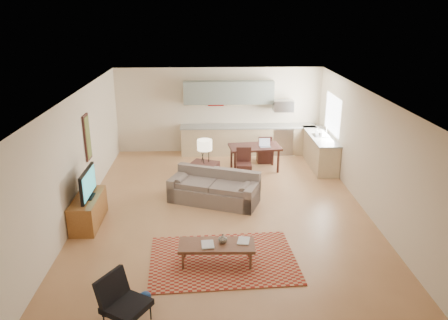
{
  "coord_description": "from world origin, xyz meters",
  "views": [
    {
      "loc": [
        -0.36,
        -9.12,
        4.48
      ],
      "look_at": [
        0.0,
        0.3,
        1.15
      ],
      "focal_mm": 35.0,
      "sensor_mm": 36.0,
      "label": 1
    }
  ],
  "objects_px": {
    "armchair": "(126,302)",
    "tv_credenza": "(88,210)",
    "coffee_table": "(217,254)",
    "dining_table": "(254,158)",
    "console_table": "(205,176)",
    "sofa": "(214,187)"
  },
  "relations": [
    {
      "from": "armchair",
      "to": "tv_credenza",
      "type": "relative_size",
      "value": 0.57
    },
    {
      "from": "coffee_table",
      "to": "dining_table",
      "type": "distance_m",
      "value": 4.99
    },
    {
      "from": "tv_credenza",
      "to": "coffee_table",
      "type": "bearing_deg",
      "value": -31.59
    },
    {
      "from": "console_table",
      "to": "dining_table",
      "type": "relative_size",
      "value": 0.54
    },
    {
      "from": "sofa",
      "to": "tv_credenza",
      "type": "bearing_deg",
      "value": -138.69
    },
    {
      "from": "armchair",
      "to": "dining_table",
      "type": "bearing_deg",
      "value": 9.64
    },
    {
      "from": "dining_table",
      "to": "armchair",
      "type": "bearing_deg",
      "value": -118.17
    },
    {
      "from": "tv_credenza",
      "to": "console_table",
      "type": "relative_size",
      "value": 1.77
    },
    {
      "from": "tv_credenza",
      "to": "console_table",
      "type": "distance_m",
      "value": 3.06
    },
    {
      "from": "sofa",
      "to": "dining_table",
      "type": "bearing_deg",
      "value": 82.0
    },
    {
      "from": "sofa",
      "to": "armchair",
      "type": "xyz_separation_m",
      "value": [
        -1.35,
        -4.25,
        0.0
      ]
    },
    {
      "from": "console_table",
      "to": "dining_table",
      "type": "bearing_deg",
      "value": 67.06
    },
    {
      "from": "sofa",
      "to": "dining_table",
      "type": "relative_size",
      "value": 1.53
    },
    {
      "from": "tv_credenza",
      "to": "sofa",
      "type": "bearing_deg",
      "value": 20.2
    },
    {
      "from": "console_table",
      "to": "dining_table",
      "type": "distance_m",
      "value": 2.01
    },
    {
      "from": "coffee_table",
      "to": "dining_table",
      "type": "xyz_separation_m",
      "value": [
        1.19,
        4.85,
        0.15
      ]
    },
    {
      "from": "sofa",
      "to": "console_table",
      "type": "distance_m",
      "value": 0.75
    },
    {
      "from": "armchair",
      "to": "console_table",
      "type": "bearing_deg",
      "value": 18.44
    },
    {
      "from": "coffee_table",
      "to": "console_table",
      "type": "height_order",
      "value": "console_table"
    },
    {
      "from": "sofa",
      "to": "console_table",
      "type": "relative_size",
      "value": 2.87
    },
    {
      "from": "coffee_table",
      "to": "armchair",
      "type": "relative_size",
      "value": 1.8
    },
    {
      "from": "sofa",
      "to": "dining_table",
      "type": "distance_m",
      "value": 2.47
    }
  ]
}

